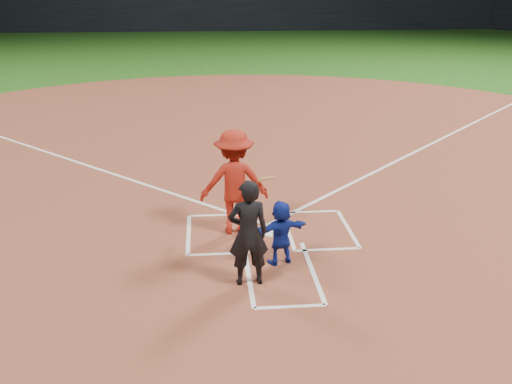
{
  "coord_description": "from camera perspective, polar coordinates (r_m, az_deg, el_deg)",
  "views": [
    {
      "loc": [
        -1.2,
        -10.24,
        4.68
      ],
      "look_at": [
        -0.3,
        -0.4,
        1.0
      ],
      "focal_mm": 40.0,
      "sensor_mm": 36.0,
      "label": 1
    }
  ],
  "objects": [
    {
      "name": "ground",
      "position": [
        11.32,
        1.33,
        -4.0
      ],
      "size": [
        120.0,
        120.0,
        0.0
      ],
      "primitive_type": "plane",
      "color": "#1D5114",
      "rests_on": "ground"
    },
    {
      "name": "home_plate_dirt",
      "position": [
        16.94,
        -0.96,
        4.41
      ],
      "size": [
        28.0,
        28.0,
        0.01
      ],
      "primitive_type": "cylinder",
      "color": "brown",
      "rests_on": "ground"
    },
    {
      "name": "stadium_wall_far",
      "position": [
        58.33,
        -4.23,
        17.35
      ],
      "size": [
        80.0,
        1.2,
        3.2
      ],
      "primitive_type": "cube",
      "color": "black",
      "rests_on": "ground"
    },
    {
      "name": "home_plate",
      "position": [
        11.31,
        1.33,
        -3.9
      ],
      "size": [
        0.6,
        0.6,
        0.02
      ],
      "primitive_type": "cylinder",
      "rotation": [
        0.0,
        0.0,
        3.14
      ],
      "color": "white",
      "rests_on": "home_plate_dirt"
    },
    {
      "name": "catcher",
      "position": [
        9.88,
        2.49,
        -4.06
      ],
      "size": [
        1.12,
        0.64,
        1.15
      ],
      "primitive_type": "imported",
      "rotation": [
        0.0,
        0.0,
        3.44
      ],
      "color": "#122696",
      "rests_on": "home_plate_dirt"
    },
    {
      "name": "umpire",
      "position": [
        9.08,
        -0.78,
        -4.14
      ],
      "size": [
        0.68,
        0.47,
        1.78
      ],
      "primitive_type": "imported",
      "rotation": [
        0.0,
        0.0,
        3.21
      ],
      "color": "black",
      "rests_on": "home_plate_dirt"
    },
    {
      "name": "chalk_markings",
      "position": [
        16.25,
        -0.77,
        3.75
      ],
      "size": [
        28.35,
        17.32,
        0.01
      ],
      "color": "white",
      "rests_on": "home_plate_dirt"
    },
    {
      "name": "batter_at_plate",
      "position": [
        10.95,
        -2.18,
        0.99
      ],
      "size": [
        1.49,
        0.95,
        2.05
      ],
      "color": "#A31E12",
      "rests_on": "home_plate_dirt"
    }
  ]
}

